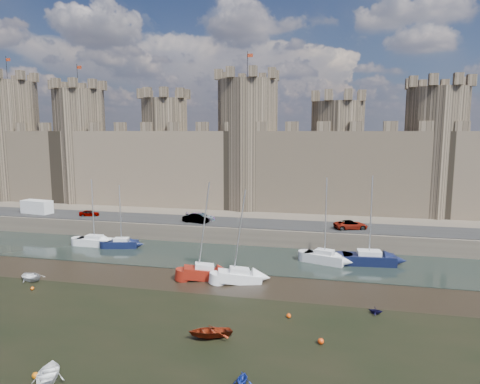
# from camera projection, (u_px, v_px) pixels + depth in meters

# --- Properties ---
(ground) EXTENTS (160.00, 160.00, 0.00)m
(ground) POSITION_uv_depth(u_px,v_px,m) (101.00, 340.00, 34.16)
(ground) COLOR black
(ground) RESTS_ON ground
(seaweed_patch) EXTENTS (70.00, 34.00, 0.01)m
(seaweed_patch) POSITION_uv_depth(u_px,v_px,m) (53.00, 383.00, 28.37)
(seaweed_patch) COLOR black
(seaweed_patch) RESTS_ON ground
(water_channel) EXTENTS (160.00, 12.00, 0.08)m
(water_channel) POSITION_uv_depth(u_px,v_px,m) (196.00, 255.00, 57.34)
(water_channel) COLOR black
(water_channel) RESTS_ON ground
(quay) EXTENTS (160.00, 60.00, 2.50)m
(quay) POSITION_uv_depth(u_px,v_px,m) (249.00, 202.00, 91.93)
(quay) COLOR #4C443A
(quay) RESTS_ON ground
(road) EXTENTS (160.00, 7.00, 0.10)m
(road) POSITION_uv_depth(u_px,v_px,m) (216.00, 221.00, 66.64)
(road) COLOR black
(road) RESTS_ON quay
(castle) EXTENTS (108.50, 11.00, 29.00)m
(castle) POSITION_uv_depth(u_px,v_px,m) (233.00, 157.00, 79.00)
(castle) COLOR #42382B
(castle) RESTS_ON quay
(car_0) EXTENTS (3.38, 1.98, 1.08)m
(car_0) POSITION_uv_depth(u_px,v_px,m) (89.00, 213.00, 70.69)
(car_0) COLOR gray
(car_0) RESTS_ON quay
(car_1) EXTENTS (4.26, 2.21, 1.34)m
(car_1) POSITION_uv_depth(u_px,v_px,m) (196.00, 219.00, 65.62)
(car_1) COLOR gray
(car_1) RESTS_ON quay
(car_2) EXTENTS (4.83, 2.69, 1.32)m
(car_2) POSITION_uv_depth(u_px,v_px,m) (201.00, 217.00, 67.25)
(car_2) COLOR gray
(car_2) RESTS_ON quay
(car_3) EXTENTS (5.25, 3.70, 1.33)m
(car_3) POSITION_uv_depth(u_px,v_px,m) (351.00, 225.00, 61.32)
(car_3) COLOR gray
(car_3) RESTS_ON quay
(van) EXTENTS (5.55, 2.87, 2.31)m
(van) POSITION_uv_depth(u_px,v_px,m) (37.00, 207.00, 72.85)
(van) COLOR silver
(van) RESTS_ON quay
(sailboat_0) EXTENTS (5.17, 2.03, 9.65)m
(sailboat_0) POSITION_uv_depth(u_px,v_px,m) (94.00, 241.00, 61.81)
(sailboat_0) COLOR silver
(sailboat_0) RESTS_ON ground
(sailboat_1) EXTENTS (4.75, 2.71, 8.97)m
(sailboat_1) POSITION_uv_depth(u_px,v_px,m) (122.00, 243.00, 60.75)
(sailboat_1) COLOR black
(sailboat_1) RESTS_ON ground
(sailboat_2) EXTENTS (5.37, 3.37, 10.82)m
(sailboat_2) POSITION_uv_depth(u_px,v_px,m) (325.00, 257.00, 53.65)
(sailboat_2) COLOR silver
(sailboat_2) RESTS_ON ground
(sailboat_3) EXTENTS (6.52, 2.98, 11.10)m
(sailboat_3) POSITION_uv_depth(u_px,v_px,m) (369.00, 258.00, 53.17)
(sailboat_3) COLOR black
(sailboat_3) RESTS_ON ground
(sailboat_4) EXTENTS (5.08, 3.34, 11.08)m
(sailboat_4) POSITION_uv_depth(u_px,v_px,m) (204.00, 272.00, 48.05)
(sailboat_4) COLOR maroon
(sailboat_4) RESTS_ON ground
(sailboat_5) EXTENTS (5.16, 3.24, 10.39)m
(sailboat_5) POSITION_uv_depth(u_px,v_px,m) (239.00, 276.00, 46.95)
(sailboat_5) COLOR white
(sailboat_5) RESTS_ON ground
(dinghy_2) EXTENTS (3.38, 3.78, 0.65)m
(dinghy_2) POSITION_uv_depth(u_px,v_px,m) (49.00, 373.00, 28.86)
(dinghy_2) COLOR white
(dinghy_2) RESTS_ON ground
(dinghy_4) EXTENTS (4.35, 4.01, 0.74)m
(dinghy_4) POSITION_uv_depth(u_px,v_px,m) (210.00, 333.00, 34.47)
(dinghy_4) COLOR maroon
(dinghy_4) RESTS_ON ground
(dinghy_5) EXTENTS (1.40, 1.61, 0.84)m
(dinghy_5) POSITION_uv_depth(u_px,v_px,m) (242.00, 380.00, 27.99)
(dinghy_5) COLOR navy
(dinghy_5) RESTS_ON ground
(dinghy_6) EXTENTS (4.17, 3.83, 0.71)m
(dinghy_6) POSITION_uv_depth(u_px,v_px,m) (30.00, 276.00, 47.99)
(dinghy_6) COLOR silver
(dinghy_6) RESTS_ON ground
(dinghy_7) EXTENTS (1.55, 1.44, 0.67)m
(dinghy_7) POSITION_uv_depth(u_px,v_px,m) (376.00, 311.00, 38.89)
(dinghy_7) COLOR black
(dinghy_7) RESTS_ON ground
(buoy_1) EXTENTS (0.38, 0.38, 0.38)m
(buoy_1) POSITION_uv_depth(u_px,v_px,m) (32.00, 288.00, 44.78)
(buoy_1) COLOR #CA4E09
(buoy_1) RESTS_ON ground
(buoy_2) EXTENTS (0.45, 0.45, 0.45)m
(buoy_2) POSITION_uv_depth(u_px,v_px,m) (35.00, 376.00, 28.79)
(buoy_2) COLOR #CF6209
(buoy_2) RESTS_ON ground
(buoy_3) EXTENTS (0.43, 0.43, 0.43)m
(buoy_3) POSITION_uv_depth(u_px,v_px,m) (289.00, 316.00, 38.11)
(buoy_3) COLOR #DC4309
(buoy_3) RESTS_ON ground
(buoy_5) EXTENTS (0.49, 0.49, 0.49)m
(buoy_5) POSITION_uv_depth(u_px,v_px,m) (321.00, 341.00, 33.44)
(buoy_5) COLOR red
(buoy_5) RESTS_ON ground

